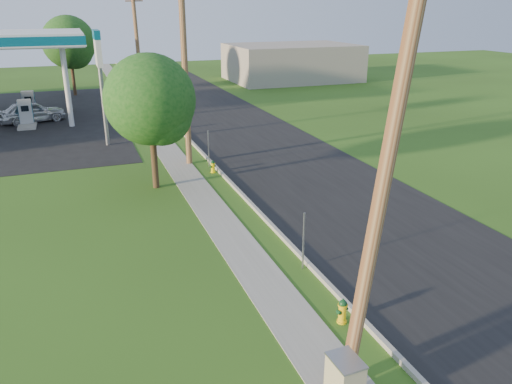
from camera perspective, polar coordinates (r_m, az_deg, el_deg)
ground_plane at (r=13.64m, az=12.22°, el=-16.84°), size 140.00×140.00×0.00m
road at (r=23.26m, az=8.73°, el=-0.23°), size 8.00×120.00×0.02m
curb at (r=21.69m, az=-0.59°, el=-1.37°), size 0.15×120.00×0.15m
sidewalk at (r=21.23m, az=-5.04°, el=-2.13°), size 1.50×120.00×0.03m
utility_pole_near at (r=10.32m, az=14.28°, el=0.80°), size 1.40×0.32×9.48m
utility_pole_mid at (r=26.75m, az=-8.11°, el=13.45°), size 1.40×0.32×9.80m
utility_pole_far at (r=44.44m, az=-13.36°, el=15.69°), size 1.40×0.32×9.50m
sign_post_near at (r=16.33m, az=5.46°, el=-5.62°), size 0.05×0.04×2.00m
sign_post_mid at (r=26.76m, az=-5.44°, el=4.92°), size 0.05×0.04×2.00m
sign_post_far at (r=38.39m, az=-10.25°, el=9.48°), size 0.05×0.04×2.00m
fuel_pump_ne at (r=39.79m, az=-24.77°, el=7.90°), size 1.20×3.20×1.90m
fuel_pump_se at (r=43.72m, az=-24.48°, el=8.94°), size 1.20×3.20×1.90m
price_pylon at (r=31.62m, az=-17.56°, el=14.68°), size 0.34×2.04×6.85m
distant_building at (r=59.47m, az=4.10°, el=14.56°), size 14.00×10.00×4.00m
tree_verge at (r=23.28m, az=-11.74°, el=9.88°), size 4.13×4.13×6.26m
tree_lot at (r=51.52m, az=-20.47°, el=15.53°), size 4.87×4.87×7.37m
hydrant_near at (r=14.17m, az=9.86°, el=-13.25°), size 0.38×0.34×0.74m
hydrant_mid at (r=26.00m, az=-4.94°, el=2.92°), size 0.35×0.31×0.67m
hydrant_far at (r=35.61m, az=-9.51°, el=7.64°), size 0.40×0.36×0.77m
car_silver at (r=40.84m, az=-24.23°, el=8.35°), size 4.93×2.98×1.57m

